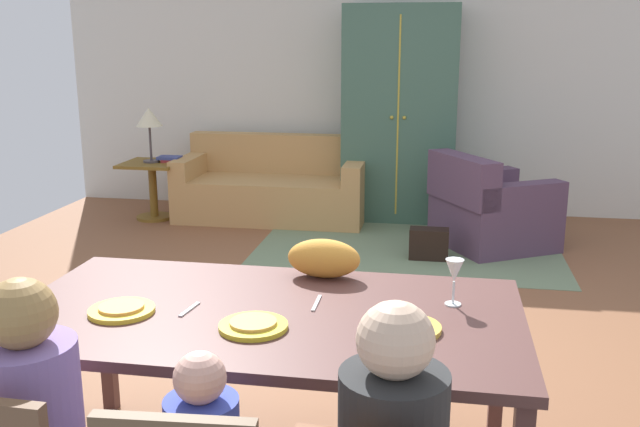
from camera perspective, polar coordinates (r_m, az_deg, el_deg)
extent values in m
cube|color=brown|center=(4.65, 1.25, -8.58)|extent=(6.80, 6.22, 0.02)
cube|color=silver|center=(7.45, 5.05, 10.61)|extent=(6.80, 0.10, 2.70)
cube|color=#54332F|center=(2.74, -4.31, -8.19)|extent=(1.95, 1.05, 0.04)
cube|color=#54332F|center=(3.60, -16.86, -9.80)|extent=(0.06, 0.06, 0.72)
cube|color=#54332F|center=(3.25, 14.17, -12.20)|extent=(0.06, 0.06, 0.72)
cylinder|color=yellow|center=(2.80, -15.76, -7.56)|extent=(0.25, 0.25, 0.02)
cylinder|color=gold|center=(2.80, -15.78, -7.27)|extent=(0.17, 0.17, 0.01)
cylinder|color=yellow|center=(2.57, -5.32, -9.07)|extent=(0.25, 0.25, 0.02)
cylinder|color=gold|center=(2.56, -5.32, -8.76)|extent=(0.17, 0.17, 0.01)
cylinder|color=#E9BD43|center=(2.56, 6.99, -9.16)|extent=(0.25, 0.25, 0.02)
cylinder|color=silver|center=(2.82, 10.70, -7.21)|extent=(0.06, 0.06, 0.01)
cylinder|color=silver|center=(2.81, 10.74, -6.30)|extent=(0.01, 0.01, 0.09)
cone|color=silver|center=(2.78, 10.82, -4.55)|extent=(0.07, 0.07, 0.09)
cube|color=silver|center=(2.77, -10.52, -7.63)|extent=(0.04, 0.15, 0.01)
cube|color=silver|center=(2.79, -0.28, -7.25)|extent=(0.02, 0.17, 0.01)
cylinder|color=#866AB2|center=(2.35, -22.31, -14.86)|extent=(0.30, 0.30, 0.46)
sphere|color=#A17B45|center=(2.21, -23.09, -7.44)|extent=(0.21, 0.21, 0.21)
sphere|color=beige|center=(2.05, -9.57, -12.97)|extent=(0.15, 0.15, 0.15)
sphere|color=beige|center=(1.88, 6.12, -10.14)|extent=(0.21, 0.21, 0.21)
ellipsoid|color=orange|center=(3.06, 0.31, -3.65)|extent=(0.33, 0.17, 0.17)
cube|color=slate|center=(6.21, 7.10, -2.72)|extent=(2.60, 1.80, 0.01)
cube|color=tan|center=(7.13, -3.88, 1.22)|extent=(1.87, 0.84, 0.42)
cube|color=tan|center=(7.38, -3.30, 4.90)|extent=(1.87, 0.20, 0.40)
cube|color=tan|center=(7.31, -10.39, 3.82)|extent=(0.18, 0.84, 0.20)
cube|color=tan|center=(6.91, 2.93, 3.46)|extent=(0.18, 0.84, 0.20)
cube|color=#533A52|center=(6.36, 13.89, -0.71)|extent=(1.16, 1.16, 0.42)
cube|color=#533A52|center=(6.09, 11.47, 2.73)|extent=(0.61, 0.83, 0.40)
cube|color=#533A52|center=(6.03, 15.85, 1.40)|extent=(0.81, 0.58, 0.20)
cube|color=#533A52|center=(6.57, 12.39, 2.60)|extent=(0.81, 0.58, 0.20)
cube|color=#3D604F|center=(7.07, 6.48, 7.97)|extent=(1.10, 0.56, 2.10)
cube|color=gold|center=(6.79, 6.33, 7.73)|extent=(0.02, 0.01, 1.89)
sphere|color=gold|center=(6.79, 5.82, 7.74)|extent=(0.04, 0.04, 0.04)
sphere|color=gold|center=(6.78, 6.84, 7.71)|extent=(0.04, 0.04, 0.04)
cube|color=brown|center=(7.25, -13.47, 3.94)|extent=(0.56, 0.56, 0.03)
cylinder|color=brown|center=(7.30, -13.34, 1.70)|extent=(0.08, 0.08, 0.55)
cylinder|color=brown|center=(7.36, -13.23, -0.28)|extent=(0.36, 0.36, 0.03)
cylinder|color=#453D41|center=(7.24, -13.48, 4.14)|extent=(0.16, 0.16, 0.02)
cylinder|color=#453D41|center=(7.22, -13.56, 5.54)|extent=(0.02, 0.02, 0.34)
cone|color=beige|center=(7.18, -13.67, 7.60)|extent=(0.26, 0.26, 0.18)
cube|color=maroon|center=(7.21, -11.72, 4.22)|extent=(0.22, 0.16, 0.03)
cube|color=#384385|center=(7.22, -12.09, 4.44)|extent=(0.22, 0.16, 0.03)
cube|color=black|center=(5.88, 8.80, -2.45)|extent=(0.32, 0.16, 0.26)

